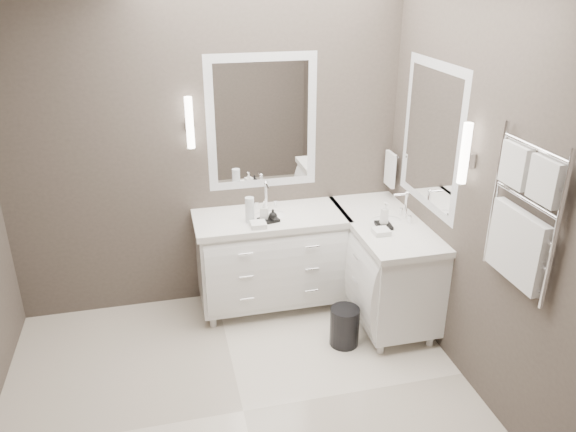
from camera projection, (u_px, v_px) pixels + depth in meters
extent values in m
cube|color=silver|center=(243.00, 412.00, 3.72)|extent=(3.20, 3.00, 0.01)
cube|color=#49413B|center=(207.00, 150.00, 4.51)|extent=(3.20, 0.01, 2.70)
cube|color=#49413B|center=(305.00, 415.00, 1.83)|extent=(3.20, 0.01, 2.70)
cube|color=#49413B|center=(489.00, 201.00, 3.51)|extent=(0.01, 3.00, 2.70)
cube|color=white|center=(271.00, 259.00, 4.72)|extent=(1.20, 0.55, 0.70)
cube|color=white|center=(270.00, 218.00, 4.57)|extent=(1.24, 0.59, 0.05)
ellipsoid|color=white|center=(270.00, 220.00, 4.58)|extent=(0.36, 0.28, 0.12)
cylinder|color=white|center=(266.00, 195.00, 4.66)|extent=(0.02, 0.02, 0.22)
cube|color=white|center=(383.00, 265.00, 4.62)|extent=(0.55, 1.20, 0.70)
cube|color=white|center=(386.00, 224.00, 4.47)|extent=(0.59, 1.24, 0.05)
ellipsoid|color=white|center=(386.00, 225.00, 4.47)|extent=(0.36, 0.28, 0.12)
cylinder|color=white|center=(406.00, 206.00, 4.45)|extent=(0.02, 0.02, 0.22)
cube|color=white|center=(262.00, 123.00, 4.51)|extent=(0.90, 0.02, 1.10)
cube|color=white|center=(262.00, 123.00, 4.51)|extent=(0.77, 0.02, 0.96)
cube|color=white|center=(431.00, 136.00, 4.14)|extent=(0.02, 0.90, 1.10)
cube|color=white|center=(431.00, 136.00, 4.14)|extent=(0.02, 0.90, 0.96)
cube|color=white|center=(190.00, 129.00, 4.33)|extent=(0.05, 0.05, 0.10)
cylinder|color=white|center=(190.00, 123.00, 4.31)|extent=(0.06, 0.06, 0.40)
cube|color=white|center=(464.00, 161.00, 3.61)|extent=(0.05, 0.05, 0.10)
cylinder|color=white|center=(465.00, 154.00, 3.59)|extent=(0.06, 0.06, 0.40)
cylinder|color=white|center=(393.00, 154.00, 4.75)|extent=(0.02, 0.22, 0.02)
cube|color=white|center=(390.00, 169.00, 4.81)|extent=(0.03, 0.17, 0.30)
cylinder|color=white|center=(557.00, 233.00, 2.86)|extent=(0.03, 0.03, 0.90)
cylinder|color=white|center=(496.00, 194.00, 3.35)|extent=(0.03, 0.03, 0.90)
cube|color=white|center=(546.00, 181.00, 2.90)|extent=(0.06, 0.22, 0.24)
cube|color=white|center=(516.00, 165.00, 3.13)|extent=(0.06, 0.22, 0.24)
cube|color=white|center=(517.00, 246.00, 3.19)|extent=(0.06, 0.46, 0.42)
cylinder|color=black|center=(344.00, 326.00, 4.33)|extent=(0.26, 0.26, 0.31)
cube|color=black|center=(269.00, 220.00, 4.45)|extent=(0.18, 0.15, 0.02)
cube|color=black|center=(384.00, 225.00, 4.35)|extent=(0.13, 0.16, 0.02)
cylinder|color=silver|center=(250.00, 210.00, 4.40)|extent=(0.09, 0.09, 0.21)
imported|color=white|center=(264.00, 210.00, 4.42)|extent=(0.08, 0.08, 0.14)
imported|color=black|center=(273.00, 214.00, 4.40)|extent=(0.09, 0.09, 0.09)
imported|color=white|center=(385.00, 213.00, 4.31)|extent=(0.09, 0.09, 0.18)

